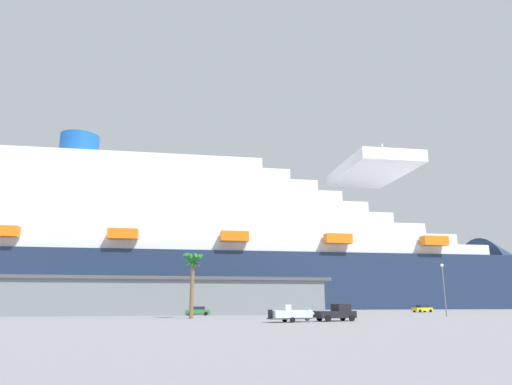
{
  "coord_description": "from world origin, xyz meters",
  "views": [
    {
      "loc": [
        -26.02,
        -72.48,
        2.68
      ],
      "look_at": [
        0.25,
        26.88,
        27.27
      ],
      "focal_mm": 31.64,
      "sensor_mm": 36.0,
      "label": 1
    }
  ],
  "objects": [
    {
      "name": "ground_plane",
      "position": [
        0.0,
        30.0,
        0.0
      ],
      "size": [
        600.0,
        600.0,
        0.0
      ],
      "primitive_type": "plane",
      "color": "gray"
    },
    {
      "name": "cruise_ship",
      "position": [
        -14.64,
        72.13,
        18.03
      ],
      "size": [
        264.01,
        56.74,
        63.61
      ],
      "color": "#1E2D4C",
      "rests_on": "ground_plane"
    },
    {
      "name": "terminal_building",
      "position": [
        -23.43,
        23.01,
        3.49
      ],
      "size": [
        71.03,
        27.93,
        6.93
      ],
      "color": "slate",
      "rests_on": "ground_plane"
    },
    {
      "name": "pickup_truck",
      "position": [
        -0.04,
        -15.77,
        1.04
      ],
      "size": [
        5.88,
        3.11,
        2.2
      ],
      "color": "black",
      "rests_on": "ground_plane"
    },
    {
      "name": "small_boat_on_trailer",
      "position": [
        -6.26,
        -16.99,
        0.96
      ],
      "size": [
        7.36,
        3.07,
        2.15
      ],
      "color": "#595960",
      "rests_on": "ground_plane"
    },
    {
      "name": "palm_tree",
      "position": [
        -17.58,
        -2.65,
        7.78
      ],
      "size": [
        3.45,
        3.51,
        9.82
      ],
      "color": "brown",
      "rests_on": "ground_plane"
    },
    {
      "name": "street_lamp",
      "position": [
        25.08,
        -4.79,
        5.65
      ],
      "size": [
        0.56,
        0.56,
        8.79
      ],
      "color": "slate",
      "rests_on": "ground_plane"
    },
    {
      "name": "parked_car_green_wagon",
      "position": [
        -14.6,
        11.93,
        0.83
      ],
      "size": [
        4.27,
        2.2,
        1.58
      ],
      "color": "#2D723F",
      "rests_on": "ground_plane"
    },
    {
      "name": "parked_car_yellow_taxi",
      "position": [
        37.84,
        20.37,
        0.83
      ],
      "size": [
        4.7,
        2.53,
        1.58
      ],
      "color": "yellow",
      "rests_on": "ground_plane"
    }
  ]
}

